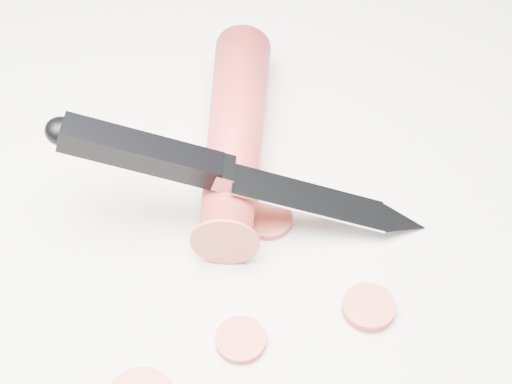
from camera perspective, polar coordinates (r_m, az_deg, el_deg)
ground at (r=0.48m, az=-5.88°, el=-2.43°), size 2.40×2.40×0.00m
carrot at (r=0.50m, az=-1.67°, el=4.77°), size 0.15×0.17×0.04m
carrot_slice_0 at (r=0.42m, az=-1.23°, el=-11.74°), size 0.03×0.03×0.01m
carrot_slice_1 at (r=0.44m, az=8.99°, el=-9.10°), size 0.03×0.03×0.01m
carrot_slice_2 at (r=0.47m, az=-0.92°, el=-2.15°), size 0.04×0.04×0.01m
carrot_slice_4 at (r=0.47m, az=0.97°, el=-2.18°), size 0.03×0.03×0.01m
kitchen_knife at (r=0.44m, az=-0.84°, el=1.37°), size 0.20×0.18×0.09m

